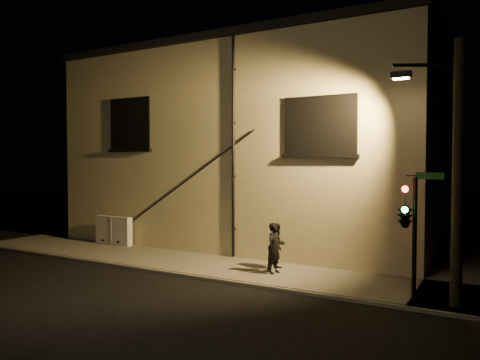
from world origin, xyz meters
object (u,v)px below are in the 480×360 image
Objects in this scene: utility_cabinet at (114,230)px; pedestrian_b at (277,246)px; pedestrian_a at (275,248)px; traffic_signal at (406,214)px; streetlamp_pole at (454,166)px.

utility_cabinet is 1.21× the size of pedestrian_b.
pedestrian_b is at bearing -5.06° from utility_cabinet.
pedestrian_a is 0.49× the size of traffic_signal.
traffic_signal is at bearing -93.54° from pedestrian_a.
pedestrian_a is at bearing 167.52° from traffic_signal.
utility_cabinet is at bearing 169.94° from traffic_signal.
streetlamp_pole reaches higher than pedestrian_b.
utility_cabinet is 14.21m from streetlamp_pole.
pedestrian_b is 0.46× the size of traffic_signal.
pedestrian_a is 6.03m from streetlamp_pole.
utility_cabinet is 1.15× the size of pedestrian_a.
traffic_signal is (4.43, -1.51, 1.47)m from pedestrian_b.
streetlamp_pole is at bearing -89.75° from pedestrian_a.
traffic_signal is at bearing -92.10° from pedestrian_b.
streetlamp_pole reaches higher than traffic_signal.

